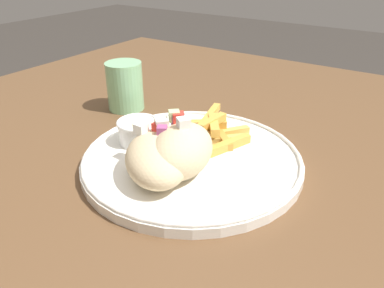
% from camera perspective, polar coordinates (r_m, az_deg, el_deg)
% --- Properties ---
extents(table, '(1.15, 1.15, 0.72)m').
position_cam_1_polar(table, '(0.63, -1.34, -6.98)').
color(table, brown).
rests_on(table, ground_plane).
extents(plate, '(0.31, 0.31, 0.02)m').
position_cam_1_polar(plate, '(0.54, -0.00, -2.28)').
color(plate, white).
rests_on(plate, table).
extents(pita_sandwich_near, '(0.13, 0.11, 0.07)m').
position_cam_1_polar(pita_sandwich_near, '(0.49, -1.64, -0.86)').
color(pita_sandwich_near, beige).
rests_on(pita_sandwich_near, plate).
extents(pita_sandwich_far, '(0.15, 0.15, 0.06)m').
position_cam_1_polar(pita_sandwich_far, '(0.48, -5.36, -2.06)').
color(pita_sandwich_far, beige).
rests_on(pita_sandwich_far, plate).
extents(fries_pile, '(0.14, 0.11, 0.04)m').
position_cam_1_polar(fries_pile, '(0.58, 3.18, 1.83)').
color(fries_pile, '#E5B251').
rests_on(fries_pile, plate).
extents(sauce_ramekin, '(0.06, 0.06, 0.04)m').
position_cam_1_polar(sauce_ramekin, '(0.57, -8.18, 2.11)').
color(sauce_ramekin, white).
rests_on(sauce_ramekin, plate).
extents(water_glass, '(0.07, 0.07, 0.09)m').
position_cam_1_polar(water_glass, '(0.73, -10.15, 8.36)').
color(water_glass, '#8CCC93').
rests_on(water_glass, table).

